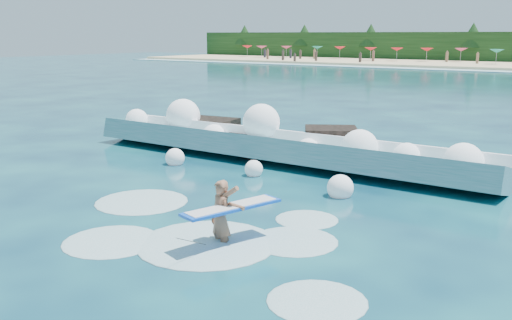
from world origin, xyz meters
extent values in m
plane|color=#071E3A|center=(0.00, 0.00, 0.00)|extent=(200.00, 200.00, 0.00)
cube|color=teal|center=(-0.89, 6.73, 0.40)|extent=(16.16, 2.46, 1.35)
cube|color=white|center=(-0.89, 7.53, 0.81)|extent=(16.16, 1.14, 0.63)
cube|color=black|center=(-5.25, 8.06, 0.43)|extent=(2.53, 2.04, 1.25)
cube|color=black|center=(-2.25, 7.26, 0.34)|extent=(2.14, 1.94, 0.96)
cube|color=black|center=(0.45, 8.46, 0.47)|extent=(2.45, 2.31, 1.35)
imported|color=#935F44|center=(2.70, -1.10, 0.58)|extent=(0.74, 0.61, 1.75)
cube|color=blue|center=(2.98, -1.05, 0.88)|extent=(1.20, 2.45, 0.06)
cube|color=silver|center=(2.98, -1.05, 0.89)|extent=(1.05, 2.23, 0.06)
cylinder|color=black|center=(2.88, -2.30, 0.45)|extent=(0.01, 0.91, 0.43)
sphere|color=white|center=(-8.19, 6.76, 0.91)|extent=(0.98, 0.98, 0.98)
sphere|color=white|center=(-5.91, 7.25, 1.22)|extent=(1.44, 1.44, 1.44)
sphere|color=white|center=(-3.89, 6.79, 0.62)|extent=(0.96, 0.96, 0.96)
sphere|color=white|center=(-1.77, 7.03, 1.34)|extent=(1.41, 1.41, 1.41)
sphere|color=white|center=(0.44, 6.76, 0.57)|extent=(0.84, 0.84, 0.84)
sphere|color=white|center=(2.42, 6.73, 0.87)|extent=(1.26, 1.26, 1.26)
sphere|color=white|center=(3.98, 6.93, 0.72)|extent=(0.92, 0.92, 0.92)
sphere|color=white|center=(5.80, 6.79, 0.78)|extent=(1.24, 1.24, 1.24)
sphere|color=white|center=(-3.60, 4.21, 0.23)|extent=(0.69, 0.69, 0.69)
sphere|color=white|center=(-0.30, 4.45, 0.22)|extent=(0.61, 0.61, 0.61)
sphere|color=white|center=(3.17, 3.87, 0.25)|extent=(0.77, 0.77, 0.77)
ellipsoid|color=silver|center=(2.45, -1.30, 0.00)|extent=(3.19, 3.19, 0.16)
ellipsoid|color=silver|center=(0.60, -2.43, 0.00)|extent=(2.22, 2.22, 0.11)
ellipsoid|color=silver|center=(3.98, -0.05, 0.00)|extent=(2.02, 2.02, 0.10)
ellipsoid|color=silver|center=(-1.14, 0.17, 0.00)|extent=(2.60, 2.60, 0.13)
ellipsoid|color=silver|center=(3.44, 1.46, 0.00)|extent=(1.61, 1.61, 0.08)
ellipsoid|color=silver|center=(5.85, -2.37, 0.00)|extent=(1.81, 1.81, 0.09)
cone|color=red|center=(-55.28, 80.45, 2.25)|extent=(2.00, 2.00, 0.50)
cone|color=#CF3D67|center=(-51.00, 79.13, 2.25)|extent=(2.00, 2.00, 0.50)
cone|color=#CF3D67|center=(-46.46, 80.55, 2.25)|extent=(2.00, 2.00, 0.50)
cone|color=#168976|center=(-40.84, 82.16, 2.25)|extent=(2.00, 2.00, 0.50)
cone|color=red|center=(-36.13, 81.85, 2.25)|extent=(2.00, 2.00, 0.50)
cone|color=red|center=(-28.86, 78.56, 2.25)|extent=(2.00, 2.00, 0.50)
cone|color=red|center=(-24.50, 78.99, 2.25)|extent=(2.00, 2.00, 0.50)
cone|color=red|center=(-20.00, 80.11, 2.25)|extent=(2.00, 2.00, 0.50)
cone|color=#CF3D67|center=(-15.28, 82.16, 2.25)|extent=(2.00, 2.00, 0.50)
cone|color=#168976|center=(-8.99, 77.63, 2.25)|extent=(2.00, 2.00, 0.50)
cube|color=#3F332D|center=(-18.61, 71.06, 1.08)|extent=(0.35, 0.22, 1.36)
cube|color=#262633|center=(-38.26, 72.22, 1.14)|extent=(0.35, 0.22, 1.49)
cube|color=#8C664C|center=(-46.76, 72.80, 1.21)|extent=(0.35, 0.22, 1.61)
cube|color=#262633|center=(-11.37, 73.33, 1.09)|extent=(0.35, 0.22, 1.38)
cube|color=#262633|center=(-48.73, 69.72, 0.84)|extent=(0.35, 0.22, 1.53)
cube|color=brown|center=(-54.93, 81.71, 1.16)|extent=(0.35, 0.22, 1.53)
cube|color=#8C664C|center=(-24.60, 80.51, 1.10)|extent=(0.35, 0.22, 1.39)
cube|color=#262633|center=(-44.27, 78.54, 1.12)|extent=(0.35, 0.22, 1.44)
cube|color=brown|center=(-55.00, 70.16, 1.11)|extent=(0.35, 0.22, 1.42)
cube|color=#3F332D|center=(-42.87, 78.73, 1.08)|extent=(0.35, 0.22, 1.36)
cube|color=#262633|center=(-47.08, 79.92, 1.16)|extent=(0.35, 0.22, 1.52)
cube|color=brown|center=(-51.39, 69.54, 0.88)|extent=(0.35, 0.22, 1.60)
cube|color=#3F332D|center=(-29.87, 78.73, 1.16)|extent=(0.35, 0.22, 1.52)
camera|label=1|loc=(10.26, -10.55, 4.58)|focal=40.00mm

